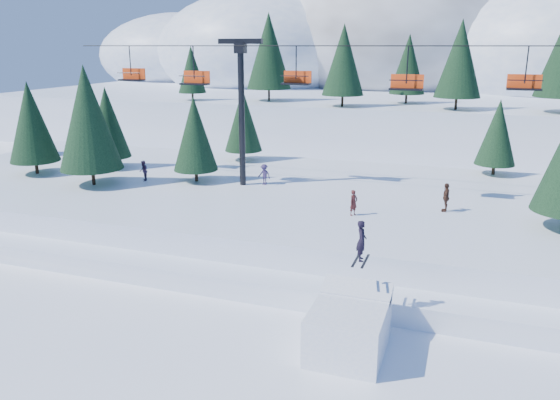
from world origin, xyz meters
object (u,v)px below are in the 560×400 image
(jump_kicker, at_px, (349,326))
(banner_far, at_px, (514,320))
(banner_near, at_px, (466,324))
(chairlift, at_px, (386,94))

(jump_kicker, distance_m, banner_far, 7.76)
(banner_near, distance_m, banner_far, 2.27)
(chairlift, distance_m, banner_near, 16.52)
(chairlift, bearing_deg, banner_near, -65.13)
(jump_kicker, xyz_separation_m, banner_far, (6.61, 4.02, -0.61))
(jump_kicker, xyz_separation_m, banner_near, (4.60, 2.95, -0.61))
(chairlift, height_order, banner_far, chairlift)
(jump_kicker, height_order, banner_near, jump_kicker)
(chairlift, bearing_deg, jump_kicker, -85.32)
(chairlift, distance_m, banner_far, 16.57)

